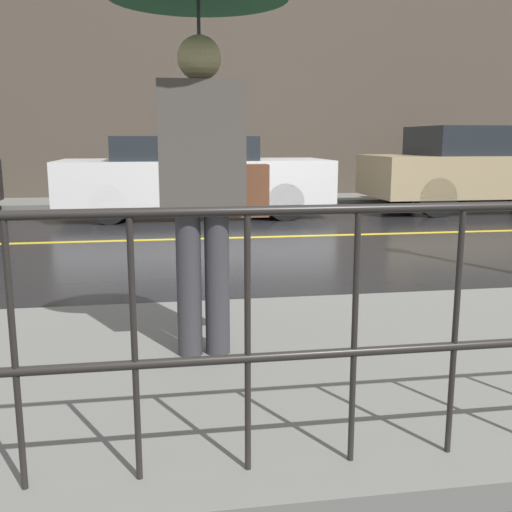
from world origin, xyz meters
TOP-DOWN VIEW (x-y plane):
  - ground_plane at (0.00, 0.00)m, footprint 80.00×80.00m
  - sidewalk_near at (0.00, -5.15)m, footprint 28.00×2.75m
  - sidewalk_far at (0.00, 4.59)m, footprint 28.00×1.63m
  - lane_marking at (0.00, 0.00)m, footprint 25.20×0.12m
  - building_storefront at (0.00, 5.55)m, footprint 28.00×0.30m
  - pedestrian at (-1.72, -4.96)m, footprint 0.98×0.98m
  - car_white at (-1.34, 2.60)m, footprint 4.80×1.94m
  - car_tan at (4.41, 2.60)m, footprint 4.78×1.92m

SIDE VIEW (x-z plane):
  - ground_plane at x=0.00m, z-range 0.00..0.00m
  - lane_marking at x=0.00m, z-range 0.00..0.01m
  - sidewalk_near at x=0.00m, z-range 0.00..0.12m
  - sidewalk_far at x=0.00m, z-range 0.00..0.12m
  - car_white at x=-1.34m, z-range 0.03..1.47m
  - car_tan at x=4.41m, z-range 0.02..1.65m
  - pedestrian at x=-1.72m, z-range 0.68..2.90m
  - building_storefront at x=0.00m, z-range 0.00..5.49m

